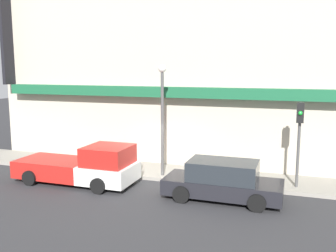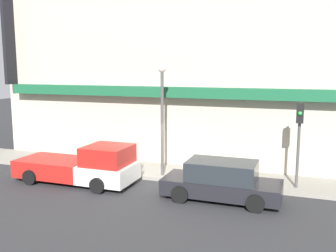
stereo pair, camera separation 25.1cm
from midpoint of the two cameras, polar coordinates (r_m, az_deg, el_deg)
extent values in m
plane|color=#2D2D30|center=(16.96, -2.25, -8.29)|extent=(80.00, 80.00, 0.00)
cube|color=gray|center=(18.05, -0.75, -6.97)|extent=(36.00, 2.49, 0.15)
cube|color=#BCB29E|center=(19.99, 2.06, 11.57)|extent=(19.80, 3.00, 11.89)
cube|color=#195B38|center=(18.30, 0.28, 5.20)|extent=(18.22, 0.60, 0.50)
cube|color=black|center=(23.19, -22.86, 12.99)|extent=(0.20, 0.80, 5.73)
cube|color=white|center=(16.22, -8.65, -7.03)|extent=(2.15, 2.01, 0.75)
cube|color=#B21E19|center=(16.03, -8.71, -4.39)|extent=(1.82, 1.85, 0.79)
cube|color=#B21E19|center=(17.63, -16.38, -6.01)|extent=(3.22, 2.01, 0.75)
cylinder|color=black|center=(17.12, -6.85, -7.05)|extent=(0.65, 0.22, 0.65)
cylinder|color=black|center=(15.43, -10.25, -8.92)|extent=(0.65, 0.22, 0.65)
cylinder|color=black|center=(18.81, -15.99, -5.88)|extent=(0.65, 0.22, 0.65)
cylinder|color=black|center=(17.29, -19.91, -7.37)|extent=(0.65, 0.22, 0.65)
cube|color=black|center=(14.63, 8.64, -9.20)|extent=(4.46, 1.76, 0.59)
cube|color=#23282D|center=(14.44, 8.70, -6.73)|extent=(2.59, 1.59, 0.72)
cylinder|color=black|center=(15.33, 14.43, -9.18)|extent=(0.65, 0.22, 0.65)
cylinder|color=black|center=(13.67, 13.68, -11.39)|extent=(0.65, 0.22, 0.65)
cylinder|color=black|center=(15.80, 4.29, -8.37)|extent=(0.65, 0.22, 0.65)
cylinder|color=black|center=(14.20, 2.33, -10.37)|extent=(0.65, 0.22, 0.65)
cylinder|color=#196633|center=(18.16, -4.73, -5.91)|extent=(0.17, 0.17, 0.46)
sphere|color=#196633|center=(18.09, -4.74, -5.01)|extent=(0.16, 0.16, 0.16)
cylinder|color=#4C4C4C|center=(16.73, -0.46, 0.18)|extent=(0.14, 0.14, 4.64)
sphere|color=silver|center=(16.54, -0.47, 8.77)|extent=(0.36, 0.36, 0.36)
cylinder|color=#4C4C4C|center=(16.00, 19.67, -2.85)|extent=(0.12, 0.12, 3.49)
cube|color=black|center=(15.64, 19.92, 1.87)|extent=(0.28, 0.20, 0.80)
sphere|color=green|center=(15.52, 19.92, 1.82)|extent=(0.16, 0.16, 0.16)
camera|label=1|loc=(0.13, -89.58, 0.07)|focal=40.00mm
camera|label=2|loc=(0.13, 90.42, -0.07)|focal=40.00mm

